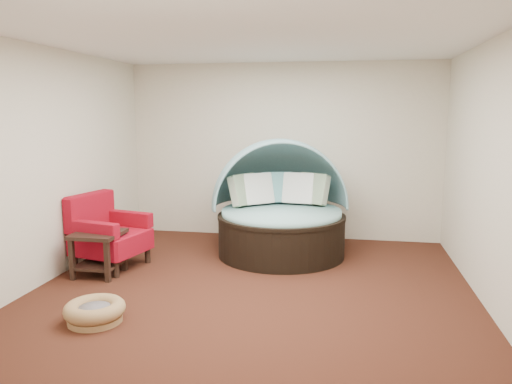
% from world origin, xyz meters
% --- Properties ---
extents(floor, '(5.00, 5.00, 0.00)m').
position_xyz_m(floor, '(0.00, 0.00, 0.00)').
color(floor, '#441F13').
rests_on(floor, ground).
extents(wall_back, '(5.00, 0.00, 5.00)m').
position_xyz_m(wall_back, '(0.00, 2.50, 1.40)').
color(wall_back, beige).
rests_on(wall_back, floor).
extents(wall_front, '(5.00, 0.00, 5.00)m').
position_xyz_m(wall_front, '(0.00, -2.50, 1.40)').
color(wall_front, beige).
rests_on(wall_front, floor).
extents(wall_left, '(0.00, 5.00, 5.00)m').
position_xyz_m(wall_left, '(-2.50, 0.00, 1.40)').
color(wall_left, beige).
rests_on(wall_left, floor).
extents(wall_right, '(0.00, 5.00, 5.00)m').
position_xyz_m(wall_right, '(2.50, 0.00, 1.40)').
color(wall_right, beige).
rests_on(wall_right, floor).
extents(ceiling, '(5.00, 5.00, 0.00)m').
position_xyz_m(ceiling, '(0.00, 0.00, 2.80)').
color(ceiling, white).
rests_on(ceiling, wall_back).
extents(canopy_daybed, '(2.26, 2.22, 1.66)m').
position_xyz_m(canopy_daybed, '(0.10, 1.51, 0.77)').
color(canopy_daybed, black).
rests_on(canopy_daybed, floor).
extents(pet_basket, '(0.66, 0.66, 0.21)m').
position_xyz_m(pet_basket, '(-1.35, -1.21, 0.11)').
color(pet_basket, olive).
rests_on(pet_basket, floor).
extents(red_armchair, '(0.99, 0.99, 0.97)m').
position_xyz_m(red_armchair, '(-2.06, 0.47, 0.45)').
color(red_armchair, black).
rests_on(red_armchair, floor).
extents(side_table, '(0.58, 0.58, 0.55)m').
position_xyz_m(side_table, '(-2.00, 0.11, 0.36)').
color(side_table, black).
rests_on(side_table, floor).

